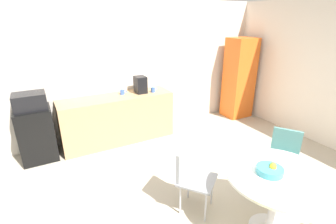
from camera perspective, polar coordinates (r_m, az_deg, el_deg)
The scene contains 12 objects.
wall_back at distance 5.00m, azimuth -9.20°, elevation 9.72°, with size 6.00×0.10×2.60m, color silver.
counter_block at distance 4.81m, azimuth -11.53°, elevation -1.52°, with size 2.09×0.60×0.90m, color tan.
mini_fridge at distance 4.66m, azimuth -28.14°, elevation -4.56°, with size 0.54×0.54×0.90m, color black.
microwave at distance 4.46m, azimuth -29.42°, elevation 2.18°, with size 0.48×0.38×0.26m, color black.
locker_cabinet at distance 6.05m, azimuth 16.15°, elevation 7.50°, with size 0.60×0.50×1.84m, color orange.
round_table at distance 2.94m, azimuth 23.94°, elevation -15.31°, with size 1.09×1.09×0.76m.
chair_teal at distance 3.82m, azimuth 25.36°, elevation -8.40°, with size 0.58×0.58×0.83m.
chair_gray at distance 3.08m, azimuth 5.08°, elevation -13.71°, with size 0.59×0.59×0.83m.
fruit_bowl at distance 2.82m, azimuth 22.60°, elevation -12.29°, with size 0.27×0.27×0.11m.
mug_white at distance 4.74m, azimuth -10.53°, elevation 4.59°, with size 0.13×0.08×0.09m.
mug_green at distance 4.81m, azimuth -3.48°, elevation 5.18°, with size 0.13×0.08×0.09m.
coffee_maker at distance 4.77m, azimuth -6.42°, elevation 6.33°, with size 0.20×0.24×0.32m, color black.
Camera 1 is at (-1.61, -1.63, 2.28)m, focal length 26.27 mm.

